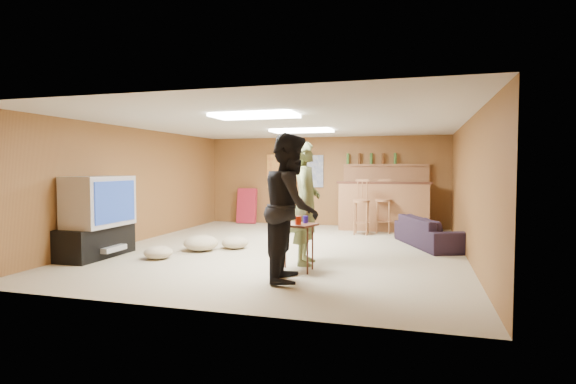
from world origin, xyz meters
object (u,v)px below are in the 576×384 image
(person_black, at_px, (291,207))
(sofa, at_px, (431,232))
(tray_table, at_px, (296,247))
(tv_body, at_px, (99,201))
(bar_counter, at_px, (384,206))
(person_olive, at_px, (306,203))

(person_black, xyz_separation_m, sofa, (1.79, 3.08, -0.66))
(sofa, xyz_separation_m, tray_table, (-1.86, -2.58, 0.06))
(tv_body, relative_size, person_black, 0.59)
(person_black, bearing_deg, tv_body, 71.77)
(bar_counter, xyz_separation_m, sofa, (0.98, -1.93, -0.28))
(person_black, height_order, sofa, person_black)
(tv_body, xyz_separation_m, person_black, (3.34, -0.55, 0.03))
(person_olive, relative_size, person_black, 0.98)
(tv_body, relative_size, sofa, 0.60)
(tray_table, bearing_deg, sofa, 54.29)
(person_black, relative_size, tray_table, 2.82)
(sofa, bearing_deg, person_olive, 116.22)
(person_olive, distance_m, sofa, 2.86)
(person_olive, distance_m, tray_table, 0.76)
(bar_counter, distance_m, person_black, 5.08)
(sofa, relative_size, tray_table, 2.78)
(person_black, bearing_deg, bar_counter, -18.00)
(person_olive, xyz_separation_m, sofa, (1.84, 2.10, -0.64))
(tray_table, bearing_deg, bar_counter, 78.98)
(tv_body, xyz_separation_m, person_olive, (3.29, 0.43, 0.01))
(tv_body, distance_m, sofa, 5.75)
(tray_table, bearing_deg, person_olive, 88.18)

